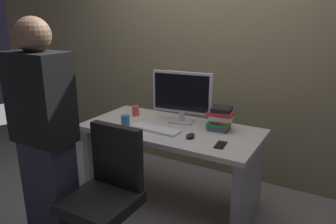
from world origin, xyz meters
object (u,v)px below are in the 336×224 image
at_px(cup_by_monitor, 136,111).
at_px(office_chair, 107,203).
at_px(desk, 171,151).
at_px(book_stack, 220,118).
at_px(person_at_desk, 45,142).
at_px(monitor, 182,94).
at_px(cup_near_keyboard, 125,121).
at_px(mouse, 190,136).
at_px(keyboard, 155,129).
at_px(cell_phone, 221,145).

bearing_deg(cup_by_monitor, office_chair, -66.23).
height_order(desk, book_stack, book_stack).
bearing_deg(cup_by_monitor, person_at_desk, -88.14).
bearing_deg(book_stack, cup_by_monitor, -178.62).
bearing_deg(cup_by_monitor, monitor, 4.03).
bearing_deg(cup_by_monitor, cup_near_keyboard, -71.56).
distance_m(mouse, cup_by_monitor, 0.76).
height_order(monitor, keyboard, monitor).
height_order(mouse, cup_by_monitor, cup_by_monitor).
xyz_separation_m(person_at_desk, mouse, (0.67, 0.80, -0.10)).
bearing_deg(cup_near_keyboard, cup_by_monitor, 108.44).
bearing_deg(office_chair, monitor, 86.30).
bearing_deg(keyboard, desk, 61.49).
relative_size(cup_near_keyboard, cup_by_monitor, 1.02).
bearing_deg(keyboard, cup_near_keyboard, -170.85).
bearing_deg(office_chair, book_stack, 65.87).
xyz_separation_m(office_chair, mouse, (0.30, 0.67, 0.32)).
relative_size(desk, office_chair, 1.60).
distance_m(cup_near_keyboard, cup_by_monitor, 0.30).
relative_size(desk, book_stack, 6.71).
relative_size(mouse, cell_phone, 0.69).
height_order(person_at_desk, cell_phone, person_at_desk).
bearing_deg(desk, monitor, 83.64).
relative_size(cup_by_monitor, cell_phone, 0.64).
relative_size(book_stack, cell_phone, 1.56).
xyz_separation_m(cup_near_keyboard, cell_phone, (0.87, -0.00, -0.04)).
bearing_deg(cell_phone, keyboard, 170.56).
bearing_deg(monitor, cell_phone, -33.52).
bearing_deg(cell_phone, book_stack, 105.90).
height_order(desk, person_at_desk, person_at_desk).
distance_m(mouse, book_stack, 0.33).
relative_size(monitor, keyboard, 1.26).
distance_m(keyboard, cup_near_keyboard, 0.29).
distance_m(monitor, cup_by_monitor, 0.52).
xyz_separation_m(desk, book_stack, (0.38, 0.15, 0.32)).
xyz_separation_m(book_stack, cell_phone, (0.13, -0.31, -0.10)).
bearing_deg(cup_by_monitor, cell_phone, -16.81).
xyz_separation_m(mouse, book_stack, (0.13, 0.29, 0.08)).
distance_m(monitor, book_stack, 0.40).
relative_size(office_chair, keyboard, 2.19).
distance_m(office_chair, cell_phone, 0.90).
xyz_separation_m(monitor, mouse, (0.23, -0.30, -0.24)).
height_order(desk, cup_near_keyboard, cup_near_keyboard).
relative_size(office_chair, cell_phone, 6.53).
bearing_deg(mouse, book_stack, 64.87).
xyz_separation_m(person_at_desk, book_stack, (0.81, 1.09, -0.01)).
distance_m(cup_by_monitor, cell_phone, 1.01).
bearing_deg(person_at_desk, desk, 65.80).
distance_m(cup_by_monitor, book_stack, 0.84).
height_order(office_chair, book_stack, office_chair).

